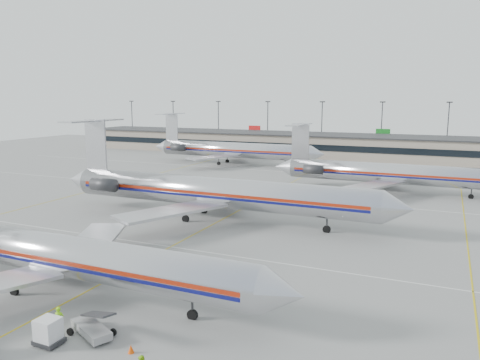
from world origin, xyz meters
The scene contains 12 objects.
ground centered at (0.00, 0.00, 0.00)m, with size 260.00×260.00×0.00m, color gray.
apron_markings centered at (0.00, 10.00, 0.01)m, with size 160.00×0.15×0.02m, color silver.
terminal centered at (0.00, 97.97, 3.16)m, with size 162.00×17.00×6.25m.
light_mast_row centered at (0.00, 112.00, 8.58)m, with size 163.60×0.40×15.28m.
jet_foreground centered at (-3.18, -3.98, 3.30)m, with size 43.40×25.56×11.36m.
jet_second_row centered at (-1.79, 22.56, 3.84)m, with size 50.53×29.76×13.23m.
jet_third_row centered at (17.99, 51.42, 3.39)m, with size 42.70×26.27×11.68m.
jet_back_row centered at (-21.84, 72.27, 3.63)m, with size 45.78×28.16×12.52m.
uld_container centered at (3.79, -11.03, 0.92)m, with size 1.76×1.47×1.83m.
belt_loader centered at (5.66, -8.95, 0.63)m, with size 4.59×2.85×2.37m.
ramp_worker_near centered at (3.32, -9.62, 0.96)m, with size 0.70×0.46×1.93m, color #8DE515.
cone_right centered at (9.43, -9.68, 0.28)m, with size 0.41×0.41×0.56m, color #E74807.
Camera 1 is at (27.09, -32.16, 16.17)m, focal length 35.00 mm.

